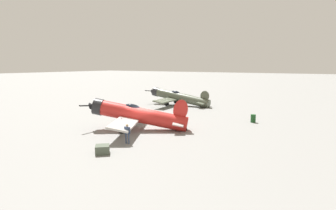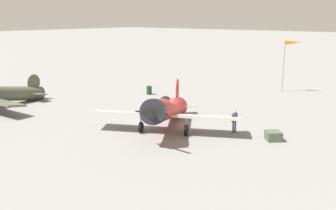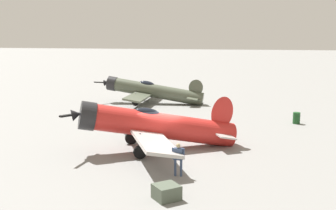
% 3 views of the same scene
% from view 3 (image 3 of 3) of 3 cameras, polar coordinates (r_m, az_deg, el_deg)
% --- Properties ---
extents(ground_plane, '(400.00, 400.00, 0.00)m').
position_cam_3_polar(ground_plane, '(25.86, -0.83, -6.25)').
color(ground_plane, gray).
extents(airplane_foreground, '(10.88, 9.83, 3.52)m').
position_cam_3_polar(airplane_foreground, '(25.36, -1.95, -2.88)').
color(airplane_foreground, red).
rests_on(airplane_foreground, ground_plane).
extents(airplane_mid_apron, '(11.07, 11.75, 2.99)m').
position_cam_3_polar(airplane_mid_apron, '(43.09, -2.37, 2.03)').
color(airplane_mid_apron, '#4C5442').
rests_on(airplane_mid_apron, ground_plane).
extents(ground_crew_mechanic, '(0.24, 0.67, 1.73)m').
position_cam_3_polar(ground_crew_mechanic, '(20.75, 1.46, -7.28)').
color(ground_crew_mechanic, '#384766').
rests_on(ground_crew_mechanic, ground_plane).
extents(equipment_crate, '(1.45, 1.45, 0.66)m').
position_cam_3_polar(equipment_crate, '(18.15, -0.22, -12.21)').
color(equipment_crate, '#4C5647').
rests_on(equipment_crate, ground_plane).
extents(fuel_drum, '(0.62, 0.62, 0.93)m').
position_cam_3_polar(fuel_drum, '(34.80, 17.71, -1.77)').
color(fuel_drum, '#19471E').
rests_on(fuel_drum, ground_plane).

